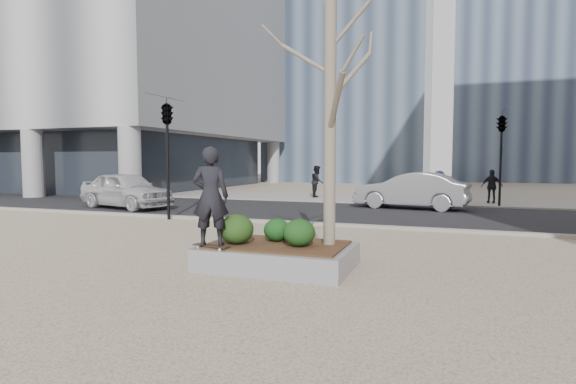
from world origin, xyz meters
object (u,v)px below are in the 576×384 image
(skateboard, at_px, (211,247))
(skateboarder, at_px, (211,196))
(police_car, at_px, (126,190))
(planter, at_px, (278,256))

(skateboard, xyz_separation_m, skateboarder, (0.00, 0.00, 1.00))
(skateboard, height_order, police_car, police_car)
(planter, bearing_deg, police_car, 142.14)
(skateboarder, distance_m, police_car, 13.09)
(police_car, bearing_deg, skateboard, -119.31)
(skateboard, bearing_deg, skateboarder, 0.00)
(skateboard, height_order, skateboarder, skateboarder)
(skateboard, bearing_deg, police_car, 144.07)
(skateboard, distance_m, skateboarder, 1.00)
(planter, bearing_deg, skateboarder, -144.58)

